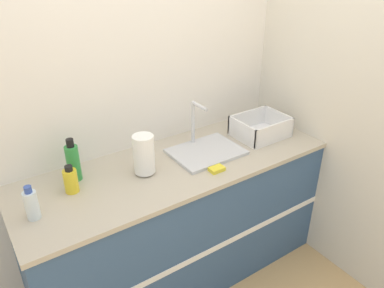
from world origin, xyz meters
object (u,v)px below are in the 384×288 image
Objects in this scene: bottle_clear at (32,204)px; dish_rack at (260,129)px; sink at (205,149)px; bottle_green at (73,162)px; paper_towel_roll at (144,155)px; bottle_yellow at (71,180)px.

dish_rack is at bearing 1.75° from bottle_clear.
sink is at bearing 3.30° from bottle_clear.
bottle_green is at bearing 38.59° from bottle_clear.
bottle_yellow is at bearing 172.40° from paper_towel_roll.
sink is 2.76× the size of bottle_yellow.
bottle_clear reaches higher than bottle_yellow.
sink is 0.46m from dish_rack.
bottle_yellow is (-1.31, 0.07, 0.02)m from dish_rack.
paper_towel_roll is at bearing -179.93° from sink.
dish_rack is at bearing -0.92° from paper_towel_roll.
dish_rack is 1.31m from bottle_yellow.
bottle_green is (0.06, 0.11, 0.04)m from bottle_yellow.
paper_towel_roll is 1.32× the size of bottle_clear.
bottle_yellow reaches higher than dish_rack.
dish_rack is 1.54m from bottle_clear.
bottle_yellow is (-0.41, 0.06, -0.05)m from paper_towel_roll.
sink reaches higher than dish_rack.
bottle_yellow is (-0.85, 0.05, 0.05)m from sink.
bottle_yellow is 0.63× the size of bottle_green.
bottle_yellow is 0.26m from bottle_clear.
sink is 0.85m from bottle_yellow.
bottle_yellow is at bearing 176.32° from sink.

